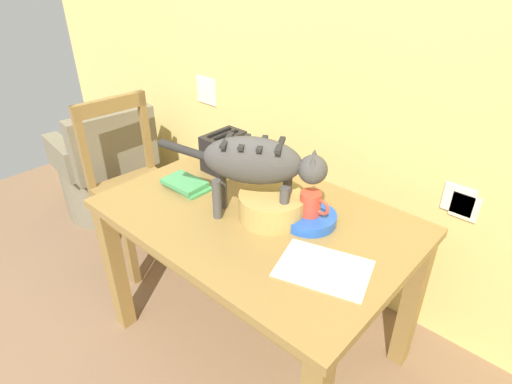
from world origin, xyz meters
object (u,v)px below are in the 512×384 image
Objects in this scene: dining_table at (256,232)px; saucer_bowl at (309,218)px; cat at (258,164)px; wooden_chair_near at (135,185)px; magazine at (324,268)px; book_stack at (186,184)px; toaster at (224,151)px; wicker_armchair at (109,175)px; coffee_mug at (311,204)px; wicker_basket at (272,205)px.

saucer_bowl is at bearing 25.47° from dining_table.
cat is 1.13m from wooden_chair_near.
cat is 1.91× the size of magazine.
saucer_bowl is 0.58m from book_stack.
book_stack is 0.26m from toaster.
magazine is (0.20, -0.19, -0.02)m from saucer_bowl.
cat is 1.72m from wicker_armchair.
dining_table is 0.28m from coffee_mug.
wicker_basket reaches higher than book_stack.
cat is 0.61× the size of wooden_chair_near.
cat reaches higher than wicker_basket.
wicker_armchair is at bearing 176.92° from coffee_mug.
wicker_basket reaches higher than wicker_armchair.
cat is at bearing -89.84° from wicker_armchair.
coffee_mug is at bearing 97.31° from wooden_chair_near.
wooden_chair_near reaches higher than book_stack.
wooden_chair_near is (-1.01, 0.06, -0.50)m from cat.
cat is at bearing -150.63° from coffee_mug.
book_stack is (-0.76, 0.05, 0.01)m from magazine.
dining_table is 2.14× the size of cat.
toaster is at bearing 152.65° from dining_table.
dining_table is at bearing -154.53° from saucer_bowl.
coffee_mug reaches higher than wicker_basket.
wicker_basket is (0.04, 0.04, -0.18)m from cat.
saucer_bowl is 0.71× the size of magazine.
cat reaches higher than magazine.
coffee_mug is 0.28m from magazine.
saucer_bowl is 0.59m from toaster.
saucer_bowl is (0.19, 0.09, 0.11)m from dining_table.
magazine is 2.01m from wicker_armchair.
wicker_basket reaches higher than magazine.
magazine is 1.13× the size of wicker_basket.
saucer_bowl is at bearing 180.00° from coffee_mug.
book_stack reaches higher than magazine.
magazine is 0.76m from book_stack.
coffee_mug is 0.13× the size of wooden_chair_near.
book_stack is (-0.38, -0.04, -0.21)m from cat.
saucer_bowl is 0.15m from wicker_basket.
magazine is (0.37, -0.09, -0.23)m from cat.
dining_table is at bearing 148.82° from magazine.
magazine is at bearing -3.53° from book_stack.
coffee_mug is at bearing 89.45° from cat.
saucer_bowl is 1.01× the size of book_stack.
magazine is at bearing -20.90° from wicker_basket.
cat is at bearing 91.91° from wooden_chair_near.
coffee_mug is (0.18, 0.10, -0.14)m from cat.
book_stack is at bearing -169.59° from wicker_basket.
magazine reaches higher than dining_table.
book_stack is (-0.56, -0.14, -0.00)m from saucer_bowl.
wicker_basket is at bearing -21.01° from toaster.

